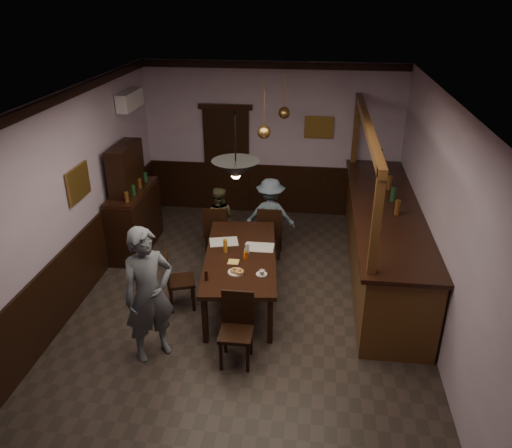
% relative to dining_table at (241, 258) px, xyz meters
% --- Properties ---
extents(room, '(5.01, 8.01, 3.01)m').
position_rel_dining_table_xyz_m(room, '(0.13, -0.72, 0.81)').
color(room, '#2D2621').
rests_on(room, ground).
extents(dining_table, '(1.24, 2.30, 0.75)m').
position_rel_dining_table_xyz_m(dining_table, '(0.00, 0.00, 0.00)').
color(dining_table, black).
rests_on(dining_table, ground).
extents(chair_far_left, '(0.41, 0.41, 0.94)m').
position_rel_dining_table_xyz_m(chair_far_left, '(-0.60, 1.21, -0.17)').
color(chair_far_left, black).
rests_on(chair_far_left, ground).
extents(chair_far_right, '(0.41, 0.41, 0.93)m').
position_rel_dining_table_xyz_m(chair_far_right, '(0.30, 1.31, -0.17)').
color(chair_far_right, black).
rests_on(chair_far_right, ground).
extents(chair_near, '(0.40, 0.40, 0.93)m').
position_rel_dining_table_xyz_m(chair_near, '(0.15, -1.32, -0.18)').
color(chair_near, black).
rests_on(chair_near, ground).
extents(chair_side, '(0.49, 0.49, 0.90)m').
position_rel_dining_table_xyz_m(chair_side, '(-0.89, -0.32, -0.19)').
color(chair_side, black).
rests_on(chair_side, ground).
extents(person_standing, '(0.76, 0.74, 1.76)m').
position_rel_dining_table_xyz_m(person_standing, '(-0.91, -1.36, 0.19)').
color(person_standing, '#595E66').
rests_on(person_standing, ground).
extents(person_seated_left, '(0.58, 0.45, 1.17)m').
position_rel_dining_table_xyz_m(person_seated_left, '(-0.62, 1.49, -0.10)').
color(person_seated_left, '#4B492D').
rests_on(person_seated_left, ground).
extents(person_seated_right, '(0.86, 0.50, 1.33)m').
position_rel_dining_table_xyz_m(person_seated_right, '(0.28, 1.59, -0.02)').
color(person_seated_right, slate).
rests_on(person_seated_right, ground).
extents(newspaper_left, '(0.48, 0.39, 0.01)m').
position_rel_dining_table_xyz_m(newspaper_left, '(-0.31, 0.34, 0.07)').
color(newspaper_left, silver).
rests_on(newspaper_left, dining_table).
extents(newspaper_right, '(0.42, 0.30, 0.01)m').
position_rel_dining_table_xyz_m(newspaper_right, '(0.25, 0.24, 0.07)').
color(newspaper_right, silver).
rests_on(newspaper_right, dining_table).
extents(napkin, '(0.17, 0.17, 0.00)m').
position_rel_dining_table_xyz_m(napkin, '(-0.06, -0.23, 0.07)').
color(napkin, '#F7D05B').
rests_on(napkin, dining_table).
extents(saucer, '(0.15, 0.15, 0.01)m').
position_rel_dining_table_xyz_m(saucer, '(0.36, -0.52, 0.07)').
color(saucer, white).
rests_on(saucer, dining_table).
extents(coffee_cup, '(0.09, 0.09, 0.07)m').
position_rel_dining_table_xyz_m(coffee_cup, '(0.37, -0.55, 0.11)').
color(coffee_cup, white).
rests_on(coffee_cup, saucer).
extents(pastry_plate, '(0.22, 0.22, 0.01)m').
position_rel_dining_table_xyz_m(pastry_plate, '(0.02, -0.51, 0.07)').
color(pastry_plate, white).
rests_on(pastry_plate, dining_table).
extents(pastry_ring_a, '(0.13, 0.13, 0.04)m').
position_rel_dining_table_xyz_m(pastry_ring_a, '(0.00, -0.51, 0.10)').
color(pastry_ring_a, '#C68C47').
rests_on(pastry_ring_a, pastry_plate).
extents(pastry_ring_b, '(0.13, 0.13, 0.04)m').
position_rel_dining_table_xyz_m(pastry_ring_b, '(0.07, -0.54, 0.10)').
color(pastry_ring_b, '#C68C47').
rests_on(pastry_ring_b, pastry_plate).
extents(soda_can, '(0.07, 0.07, 0.12)m').
position_rel_dining_table_xyz_m(soda_can, '(0.10, -0.14, 0.12)').
color(soda_can, orange).
rests_on(soda_can, dining_table).
extents(beer_glass, '(0.06, 0.06, 0.20)m').
position_rel_dining_table_xyz_m(beer_glass, '(-0.23, 0.05, 0.16)').
color(beer_glass, '#BF721E').
rests_on(beer_glass, dining_table).
extents(water_glass, '(0.06, 0.06, 0.15)m').
position_rel_dining_table_xyz_m(water_glass, '(0.09, 0.06, 0.14)').
color(water_glass, silver).
rests_on(water_glass, dining_table).
extents(pepper_mill, '(0.04, 0.04, 0.14)m').
position_rel_dining_table_xyz_m(pepper_mill, '(-0.34, -0.74, 0.13)').
color(pepper_mill, black).
rests_on(pepper_mill, dining_table).
extents(sideboard, '(0.51, 1.44, 1.90)m').
position_rel_dining_table_xyz_m(sideboard, '(-2.08, 1.33, 0.08)').
color(sideboard, black).
rests_on(sideboard, ground).
extents(bar_counter, '(1.03, 4.44, 2.49)m').
position_rel_dining_table_xyz_m(bar_counter, '(2.12, 1.01, -0.06)').
color(bar_counter, '#533016').
rests_on(bar_counter, ground).
extents(door_back, '(0.90, 0.06, 2.10)m').
position_rel_dining_table_xyz_m(door_back, '(-0.77, 3.23, 0.36)').
color(door_back, black).
rests_on(door_back, ground).
extents(ac_unit, '(0.20, 0.85, 0.30)m').
position_rel_dining_table_xyz_m(ac_unit, '(-2.25, 2.18, 1.76)').
color(ac_unit, white).
rests_on(ac_unit, ground).
extents(picture_left_large, '(0.04, 0.62, 0.48)m').
position_rel_dining_table_xyz_m(picture_left_large, '(-2.33, 0.08, 1.01)').
color(picture_left_large, olive).
rests_on(picture_left_large, ground).
extents(picture_back, '(0.55, 0.04, 0.42)m').
position_rel_dining_table_xyz_m(picture_back, '(1.03, 3.24, 1.11)').
color(picture_back, olive).
rests_on(picture_back, ground).
extents(pendant_iron, '(0.56, 0.56, 0.80)m').
position_rel_dining_table_xyz_m(pendant_iron, '(0.09, -0.80, 1.63)').
color(pendant_iron, black).
rests_on(pendant_iron, ground).
extents(pendant_brass_mid, '(0.20, 0.20, 0.81)m').
position_rel_dining_table_xyz_m(pendant_brass_mid, '(0.23, 0.93, 1.61)').
color(pendant_brass_mid, '#BF8C3F').
rests_on(pendant_brass_mid, ground).
extents(pendant_brass_far, '(0.20, 0.20, 0.81)m').
position_rel_dining_table_xyz_m(pendant_brass_far, '(0.43, 2.19, 1.61)').
color(pendant_brass_far, '#BF8C3F').
rests_on(pendant_brass_far, ground).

